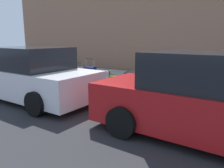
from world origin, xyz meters
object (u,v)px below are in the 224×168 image
Objects in this scene: suitcase_maroon_0 at (180,88)px; suitcase_silver_5 at (104,79)px; suitcase_navy_6 at (90,77)px; parking_meter at (221,74)px; suitcase_black_3 at (131,82)px; bollard_post at (48,72)px; fire_hydrant at (62,72)px; suitcase_olive_4 at (116,83)px; suitcase_maroon_7 at (78,77)px; suitcase_teal_2 at (146,85)px; suitcase_red_1 at (160,86)px; parked_car_white_1 at (32,75)px; parked_car_red_0 at (209,100)px.

suitcase_maroon_0 reaches higher than suitcase_silver_5.
parking_meter reaches higher than suitcase_navy_6.
bollard_post is at bearing 3.23° from suitcase_black_3.
fire_hydrant is at bearing 2.39° from parking_meter.
suitcase_black_3 is at bearing -178.56° from suitcase_silver_5.
fire_hydrant is 0.70m from bollard_post.
suitcase_maroon_7 reaches higher than suitcase_olive_4.
bollard_post reaches higher than suitcase_silver_5.
suitcase_maroon_0 is 1.29× the size of bollard_post.
suitcase_black_3 is 2.30m from suitcase_maroon_7.
suitcase_maroon_7 is 0.99m from fire_hydrant.
fire_hydrant is (3.82, 0.07, 0.15)m from suitcase_teal_2.
suitcase_navy_6 is (1.16, -0.02, 0.12)m from suitcase_olive_4.
suitcase_red_1 is 0.21× the size of parked_car_white_1.
suitcase_red_1 is at bearing -179.71° from suitcase_maroon_7.
suitcase_olive_4 is 0.75× the size of bollard_post.
bollard_post is 2.46m from parked_car_white_1.
parking_meter is at bearing -176.47° from suitcase_maroon_7.
parked_car_white_1 is at bearing 85.46° from suitcase_maroon_7.
fire_hydrant is (3.28, 0.07, 0.11)m from suitcase_black_3.
bollard_post reaches higher than suitcase_olive_4.
suitcase_maroon_7 is 0.20× the size of parked_car_red_0.
suitcase_red_1 reaches higher than fire_hydrant.
fire_hydrant is at bearing -167.66° from bollard_post.
suitcase_maroon_0 reaches higher than suitcase_red_1.
suitcase_red_1 is at bearing 179.44° from fire_hydrant.
parking_meter is 5.68m from parked_car_white_1.
parked_car_white_1 is (0.16, 2.02, 0.31)m from suitcase_maroon_7.
parking_meter is (-4.44, -0.27, 0.45)m from suitcase_navy_6.
suitcase_red_1 is 4.37m from fire_hydrant.
fire_hydrant is (2.72, -0.04, 0.18)m from suitcase_olive_4.
suitcase_navy_6 is at bearing 2.20° from suitcase_teal_2.
suitcase_navy_6 reaches higher than suitcase_teal_2.
suitcase_maroon_0 is 5.65m from bollard_post.
suitcase_navy_6 reaches higher than suitcase_maroon_0.
parked_car_white_1 is at bearing 127.86° from bollard_post.
parking_meter is (-6.68, -0.40, 0.45)m from bollard_post.
suitcase_red_1 is 2.70m from parked_car_red_0.
suitcase_black_3 is at bearing -176.85° from suitcase_navy_6.
suitcase_maroon_0 is at bearing -170.86° from suitcase_red_1.
suitcase_silver_5 is at bearing -178.80° from fire_hydrant.
suitcase_black_3 is at bearing -0.69° from suitcase_maroon_0.
suitcase_maroon_0 reaches higher than suitcase_maroon_7.
suitcase_maroon_0 reaches higher than suitcase_black_3.
parked_car_red_0 is at bearing 148.96° from suitcase_olive_4.
parking_meter is at bearing -176.28° from suitcase_black_3.
parked_car_white_1 reaches higher than fire_hydrant.
suitcase_black_3 is 3.57m from parked_car_red_0.
suitcase_teal_2 is at bearing 4.85° from parking_meter.
fire_hydrant is 2.25m from parked_car_white_1.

